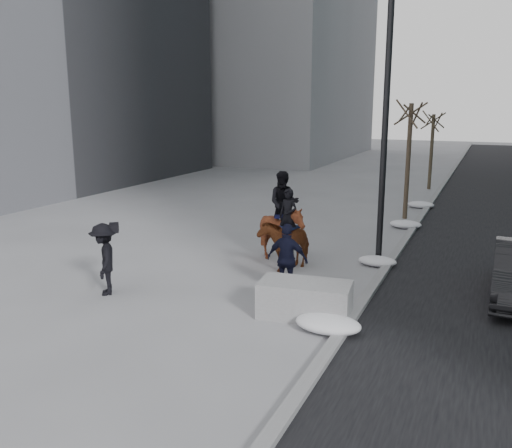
% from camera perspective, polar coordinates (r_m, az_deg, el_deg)
% --- Properties ---
extents(ground, '(120.00, 120.00, 0.00)m').
position_cam_1_polar(ground, '(13.38, -2.08, -7.31)').
color(ground, gray).
rests_on(ground, ground).
extents(curb, '(0.25, 90.00, 0.12)m').
position_cam_1_polar(curb, '(21.93, 16.64, 0.23)').
color(curb, gray).
rests_on(curb, ground).
extents(planter, '(2.06, 1.20, 0.79)m').
position_cam_1_polar(planter, '(11.90, 5.16, -7.93)').
color(planter, gray).
rests_on(planter, ground).
extents(tree_near, '(1.20, 1.20, 5.07)m').
position_cam_1_polar(tree_near, '(22.34, 15.75, 6.94)').
color(tree_near, '#382D21').
rests_on(tree_near, ground).
extents(tree_far, '(1.20, 1.20, 4.43)m').
position_cam_1_polar(tree_far, '(30.72, 18.00, 7.62)').
color(tree_far, '#352A1F').
rests_on(tree_far, ground).
extents(mounted_left, '(1.19, 1.88, 2.24)m').
position_cam_1_polar(mounted_left, '(15.16, 3.20, -1.63)').
color(mounted_left, '#4E200F').
rests_on(mounted_left, ground).
extents(mounted_right, '(1.79, 1.91, 2.67)m').
position_cam_1_polar(mounted_right, '(15.63, 2.77, -0.30)').
color(mounted_right, '#46180E').
rests_on(mounted_right, ground).
extents(feeder, '(1.04, 0.87, 1.75)m').
position_cam_1_polar(feeder, '(13.10, 3.32, -3.73)').
color(feeder, black).
rests_on(feeder, ground).
extents(camera_crew, '(1.20, 1.30, 1.75)m').
position_cam_1_polar(camera_crew, '(13.59, -15.69, -3.55)').
color(camera_crew, black).
rests_on(camera_crew, ground).
extents(lamppost, '(0.25, 1.54, 9.09)m').
position_cam_1_polar(lamppost, '(16.07, 13.71, 13.81)').
color(lamppost, black).
rests_on(lamppost, ground).
extents(snow_piles, '(1.37, 15.41, 0.35)m').
position_cam_1_polar(snow_piles, '(17.38, 13.67, -2.43)').
color(snow_piles, silver).
rests_on(snow_piles, ground).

